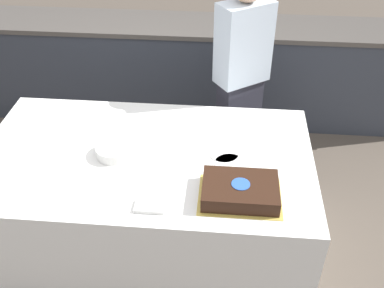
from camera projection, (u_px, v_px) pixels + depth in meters
The scene contains 9 objects.
ground_plane at pixel (152, 237), 3.18m from camera, with size 14.00×14.00×0.00m, color brown.
back_counter at pixel (177, 70), 4.23m from camera, with size 4.40×0.58×0.92m.
dining_table at pixel (148, 199), 2.96m from camera, with size 2.04×1.17×0.75m.
cake at pixel (240, 191), 2.41m from camera, with size 0.45×0.33×0.09m.
plate_stack at pixel (114, 150), 2.72m from camera, with size 0.22×0.22×0.06m.
side_plate_near_cake at pixel (230, 163), 2.66m from camera, with size 0.18×0.18×0.00m.
side_plate_right_edge at pixel (224, 153), 2.74m from camera, with size 0.18×0.18×0.00m.
utensil_pile at pixel (150, 206), 2.36m from camera, with size 0.16×0.10×0.02m.
person_cutting_cake at pixel (241, 79), 3.27m from camera, with size 0.42×0.38×1.63m.
Camera 1 is at (0.47, -2.11, 2.44)m, focal length 42.00 mm.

